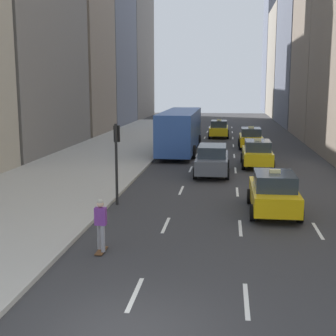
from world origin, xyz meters
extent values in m
plane|color=#333335|center=(0.00, 0.00, 0.00)|extent=(160.00, 160.00, 0.00)
cube|color=#ADAAA3|center=(-7.00, 27.00, 0.07)|extent=(8.00, 66.00, 0.15)
cube|color=white|center=(-0.20, 2.00, 0.01)|extent=(0.12, 2.00, 0.01)
cube|color=white|center=(-0.20, 8.00, 0.01)|extent=(0.12, 2.00, 0.01)
cube|color=white|center=(-0.20, 14.00, 0.01)|extent=(0.12, 2.00, 0.01)
cube|color=white|center=(-0.20, 20.00, 0.01)|extent=(0.12, 2.00, 0.01)
cube|color=white|center=(-0.20, 26.00, 0.01)|extent=(0.12, 2.00, 0.01)
cube|color=white|center=(-0.20, 32.00, 0.01)|extent=(0.12, 2.00, 0.01)
cube|color=white|center=(-0.20, 38.00, 0.01)|extent=(0.12, 2.00, 0.01)
cube|color=white|center=(-0.20, 44.00, 0.01)|extent=(0.12, 2.00, 0.01)
cube|color=white|center=(-0.20, 50.00, 0.01)|extent=(0.12, 2.00, 0.01)
cube|color=white|center=(2.60, 2.00, 0.01)|extent=(0.12, 2.00, 0.01)
cube|color=white|center=(2.60, 8.00, 0.01)|extent=(0.12, 2.00, 0.01)
cube|color=white|center=(2.60, 14.00, 0.01)|extent=(0.12, 2.00, 0.01)
cube|color=white|center=(2.60, 20.00, 0.01)|extent=(0.12, 2.00, 0.01)
cube|color=white|center=(2.60, 26.00, 0.01)|extent=(0.12, 2.00, 0.01)
cube|color=white|center=(2.60, 32.00, 0.01)|extent=(0.12, 2.00, 0.01)
cube|color=white|center=(2.60, 38.00, 0.01)|extent=(0.12, 2.00, 0.01)
cube|color=white|center=(2.60, 44.00, 0.01)|extent=(0.12, 2.00, 0.01)
cube|color=white|center=(2.60, 50.00, 0.01)|extent=(0.12, 2.00, 0.01)
cube|color=white|center=(5.40, 8.00, 0.01)|extent=(0.12, 2.00, 0.01)
cube|color=white|center=(5.40, 14.00, 0.01)|extent=(0.12, 2.00, 0.01)
cube|color=white|center=(5.40, 20.00, 0.01)|extent=(0.12, 2.00, 0.01)
cube|color=white|center=(5.40, 26.00, 0.01)|extent=(0.12, 2.00, 0.01)
cube|color=white|center=(5.40, 32.00, 0.01)|extent=(0.12, 2.00, 0.01)
cube|color=white|center=(5.40, 38.00, 0.01)|extent=(0.12, 2.00, 0.01)
cube|color=white|center=(5.40, 44.00, 0.01)|extent=(0.12, 2.00, 0.01)
cube|color=white|center=(5.40, 50.00, 0.01)|extent=(0.12, 2.00, 0.01)
cube|color=slate|center=(-14.00, 27.03, 9.85)|extent=(6.00, 15.05, 19.69)
cube|color=slate|center=(-14.00, 52.06, 14.30)|extent=(6.00, 12.69, 28.60)
cube|color=slate|center=(-14.00, 66.53, 11.64)|extent=(6.00, 15.62, 23.27)
cube|color=gray|center=(12.00, 40.38, 7.88)|extent=(6.00, 11.96, 15.77)
cube|color=slate|center=(12.00, 55.91, 12.86)|extent=(6.00, 17.41, 25.71)
cube|color=gray|center=(12.00, 73.02, 8.93)|extent=(6.00, 15.33, 17.86)
cube|color=slate|center=(12.00, 87.46, 17.88)|extent=(6.00, 12.06, 35.76)
cube|color=yellow|center=(4.00, 30.57, 0.71)|extent=(1.80, 4.40, 0.76)
cube|color=#28333D|center=(4.00, 30.31, 1.41)|extent=(1.58, 2.29, 0.64)
cube|color=#F2E599|center=(4.00, 30.31, 1.80)|extent=(0.44, 0.20, 0.14)
cylinder|color=black|center=(3.10, 31.94, 0.33)|extent=(0.22, 0.66, 0.66)
cylinder|color=black|center=(4.90, 31.94, 0.33)|extent=(0.22, 0.66, 0.66)
cylinder|color=black|center=(3.10, 29.21, 0.33)|extent=(0.22, 0.66, 0.66)
cylinder|color=black|center=(4.90, 29.21, 0.33)|extent=(0.22, 0.66, 0.66)
cube|color=yellow|center=(4.00, 21.65, 0.71)|extent=(1.80, 4.40, 0.76)
cube|color=#28333D|center=(4.00, 21.39, 1.41)|extent=(1.58, 2.29, 0.64)
cube|color=#F2E599|center=(4.00, 21.39, 1.80)|extent=(0.44, 0.20, 0.14)
cylinder|color=black|center=(3.10, 23.02, 0.33)|extent=(0.22, 0.66, 0.66)
cylinder|color=black|center=(4.90, 23.02, 0.33)|extent=(0.22, 0.66, 0.66)
cylinder|color=black|center=(3.10, 20.29, 0.33)|extent=(0.22, 0.66, 0.66)
cylinder|color=black|center=(4.90, 20.29, 0.33)|extent=(0.22, 0.66, 0.66)
cube|color=yellow|center=(4.00, 10.38, 0.71)|extent=(1.80, 4.40, 0.76)
cube|color=#28333D|center=(4.00, 10.11, 1.41)|extent=(1.58, 2.29, 0.64)
cube|color=#F2E599|center=(4.00, 10.11, 1.80)|extent=(0.44, 0.20, 0.14)
cylinder|color=black|center=(3.10, 11.74, 0.33)|extent=(0.22, 0.66, 0.66)
cylinder|color=black|center=(4.90, 11.74, 0.33)|extent=(0.22, 0.66, 0.66)
cylinder|color=black|center=(3.10, 9.01, 0.33)|extent=(0.22, 0.66, 0.66)
cylinder|color=black|center=(4.90, 9.01, 0.33)|extent=(0.22, 0.66, 0.66)
cube|color=yellow|center=(1.20, 38.50, 0.71)|extent=(1.80, 4.40, 0.76)
cube|color=#28333D|center=(1.20, 38.23, 1.41)|extent=(1.58, 2.29, 0.64)
cube|color=#F2E599|center=(1.20, 38.23, 1.80)|extent=(0.44, 0.20, 0.14)
cylinder|color=black|center=(0.30, 39.86, 0.33)|extent=(0.22, 0.66, 0.66)
cylinder|color=black|center=(2.10, 39.86, 0.33)|extent=(0.22, 0.66, 0.66)
cylinder|color=black|center=(0.30, 37.13, 0.33)|extent=(0.22, 0.66, 0.66)
cylinder|color=black|center=(2.10, 37.13, 0.33)|extent=(0.22, 0.66, 0.66)
cube|color=#565B66|center=(1.20, 18.45, 0.74)|extent=(1.80, 4.90, 0.82)
cube|color=#28333D|center=(1.20, 18.16, 1.47)|extent=(1.58, 2.55, 0.64)
cylinder|color=black|center=(0.30, 19.97, 0.33)|extent=(0.22, 0.66, 0.66)
cylinder|color=black|center=(2.10, 19.97, 0.33)|extent=(0.22, 0.66, 0.66)
cylinder|color=black|center=(0.30, 16.93, 0.33)|extent=(0.22, 0.66, 0.66)
cylinder|color=black|center=(2.10, 16.93, 0.33)|extent=(0.22, 0.66, 0.66)
cube|color=#2D519E|center=(-1.60, 27.47, 1.80)|extent=(2.50, 11.60, 2.90)
cube|color=#28333D|center=(-1.60, 33.22, 2.15)|extent=(2.30, 0.12, 1.40)
cube|color=#28333D|center=(-2.81, 27.47, 2.15)|extent=(0.08, 9.86, 1.10)
cube|color=yellow|center=(-1.60, 33.22, 3.05)|extent=(1.50, 0.10, 0.36)
cylinder|color=black|center=(-2.85, 31.07, 0.50)|extent=(0.30, 1.00, 1.00)
cylinder|color=black|center=(-0.35, 31.07, 0.50)|extent=(0.30, 1.00, 1.00)
cylinder|color=black|center=(-2.85, 24.28, 0.50)|extent=(0.30, 1.00, 1.00)
cylinder|color=black|center=(-0.35, 24.28, 0.50)|extent=(0.30, 1.00, 1.00)
cube|color=brown|center=(-1.85, 4.87, 0.05)|extent=(0.24, 0.80, 0.03)
cylinder|color=black|center=(-1.85, 5.15, 0.03)|extent=(0.18, 0.05, 0.05)
cylinder|color=black|center=(-1.85, 4.59, 0.03)|extent=(0.18, 0.05, 0.05)
cylinder|color=gray|center=(-1.94, 4.99, 0.48)|extent=(0.14, 0.14, 0.84)
cylinder|color=gray|center=(-1.76, 4.75, 0.48)|extent=(0.14, 0.14, 0.84)
cube|color=#72338C|center=(-1.85, 4.87, 1.19)|extent=(0.36, 0.22, 0.56)
sphere|color=beige|center=(-1.85, 4.87, 1.58)|extent=(0.22, 0.22, 0.22)
sphere|color=#B2AD9E|center=(-1.85, 4.87, 1.65)|extent=(0.20, 0.20, 0.20)
cylinder|color=black|center=(-2.75, 10.79, 1.80)|extent=(0.12, 0.12, 3.60)
cube|color=black|center=(-2.75, 10.97, 3.15)|extent=(0.24, 0.20, 0.72)
sphere|color=red|center=(-2.75, 11.08, 3.38)|extent=(0.14, 0.14, 0.14)
sphere|color=#4C3F14|center=(-2.75, 11.08, 3.15)|extent=(0.14, 0.14, 0.14)
sphere|color=#198C2D|center=(-2.75, 11.08, 2.92)|extent=(0.14, 0.14, 0.14)
camera|label=1|loc=(2.04, -8.94, 5.26)|focal=50.00mm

